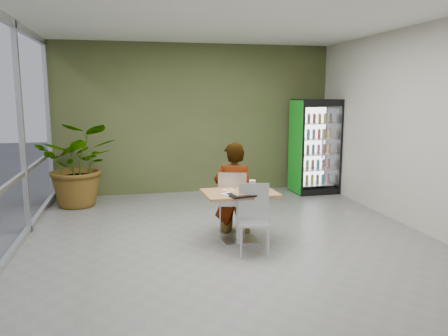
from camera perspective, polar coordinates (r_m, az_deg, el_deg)
The scene contains 12 objects.
ground at distance 6.43m, azimuth 1.17°, elevation -9.75°, with size 7.00×7.00×0.00m, color slate.
room_envelope at distance 6.09m, azimuth 1.22°, elevation 4.62°, with size 6.00×7.00×3.20m, color beige, non-canonical shape.
dining_table at distance 6.32m, azimuth 2.06°, elevation -5.00°, with size 1.06×0.76×0.75m.
chair_far at distance 6.72m, azimuth 1.14°, elevation -3.83°, with size 0.54×0.54×0.97m.
chair_near at distance 5.93m, azimuth 3.95°, elevation -5.86°, with size 0.50×0.51×0.94m.
seated_woman at distance 6.77m, azimuth 1.29°, elevation -3.82°, with size 0.63×0.41×1.72m, color black.
pizza_plate at distance 6.32m, azimuth 0.76°, elevation -2.85°, with size 0.27×0.20×0.03m.
soda_cup at distance 6.27m, azimuth 3.72°, elevation -2.37°, with size 0.09×0.09×0.17m.
napkin_stack at distance 6.05m, azimuth 0.51°, elevation -3.46°, with size 0.15×0.15×0.02m, color white.
cafeteria_tray at distance 6.02m, azimuth 2.49°, elevation -3.53°, with size 0.40×0.29×0.02m, color black.
beverage_fridge at distance 9.69m, azimuth 11.79°, elevation 2.78°, with size 0.95×0.74×2.03m.
potted_plant at distance 8.78m, azimuth -18.38°, elevation 0.44°, with size 1.45×1.25×1.61m, color #326B2B.
Camera 1 is at (-1.42, -5.89, 2.13)m, focal length 35.00 mm.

